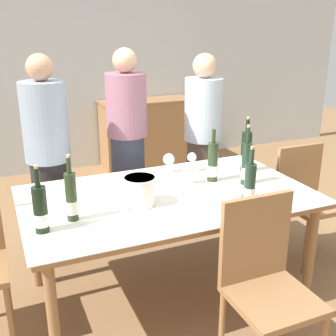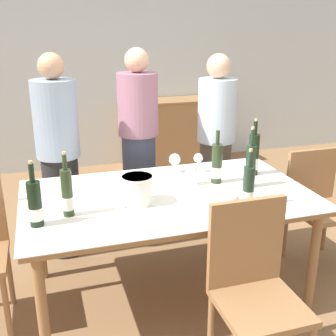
{
  "view_description": "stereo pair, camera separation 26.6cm",
  "coord_description": "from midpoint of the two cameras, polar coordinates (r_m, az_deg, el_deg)",
  "views": [
    {
      "loc": [
        -0.99,
        -2.31,
        1.79
      ],
      "look_at": [
        0.0,
        0.0,
        0.92
      ],
      "focal_mm": 45.0,
      "sensor_mm": 36.0,
      "label": 1
    },
    {
      "loc": [
        -0.74,
        -2.4,
        1.79
      ],
      "look_at": [
        0.0,
        0.0,
        0.92
      ],
      "focal_mm": 45.0,
      "sensor_mm": 36.0,
      "label": 2
    }
  ],
  "objects": [
    {
      "name": "dining_table",
      "position": [
        2.75,
        -2.78,
        -4.82
      ],
      "size": [
        1.85,
        1.08,
        0.74
      ],
      "color": "#996B42",
      "rests_on": "ground_plane"
    },
    {
      "name": "wine_glass_0",
      "position": [
        3.08,
        -2.37,
        1.1
      ],
      "size": [
        0.09,
        0.09,
        0.15
      ],
      "color": "white",
      "rests_on": "dining_table"
    },
    {
      "name": "person_guest_left",
      "position": [
        3.52,
        -7.65,
        2.65
      ],
      "size": [
        0.33,
        0.33,
        1.61
      ],
      "color": "#383F56",
      "rests_on": "ground_plane"
    },
    {
      "name": "sideboard_cabinet",
      "position": [
        5.5,
        -4.29,
        4.75
      ],
      "size": [
        1.19,
        0.46,
        0.87
      ],
      "color": "#996B42",
      "rests_on": "ground_plane"
    },
    {
      "name": "person_guest_right",
      "position": [
        3.74,
        2.69,
        3.32
      ],
      "size": [
        0.33,
        0.33,
        1.56
      ],
      "color": "#51473D",
      "rests_on": "ground_plane"
    },
    {
      "name": "wine_glass_3",
      "position": [
        3.1,
        0.82,
        1.33
      ],
      "size": [
        0.07,
        0.07,
        0.15
      ],
      "color": "white",
      "rests_on": "dining_table"
    },
    {
      "name": "wine_glass_2",
      "position": [
        2.86,
        0.13,
        -0.38
      ],
      "size": [
        0.08,
        0.08,
        0.14
      ],
      "color": "white",
      "rests_on": "dining_table"
    },
    {
      "name": "wine_bottle_3",
      "position": [
        3.12,
        8.14,
        1.99
      ],
      "size": [
        0.08,
        0.08,
        0.41
      ],
      "color": "black",
      "rests_on": "dining_table"
    },
    {
      "name": "wine_bottle_1",
      "position": [
        2.91,
        3.48,
        0.63
      ],
      "size": [
        0.07,
        0.07,
        0.37
      ],
      "color": "#28381E",
      "rests_on": "dining_table"
    },
    {
      "name": "wine_bottle_2",
      "position": [
        2.42,
        -16.06,
        -3.98
      ],
      "size": [
        0.07,
        0.07,
        0.38
      ],
      "color": "#28381E",
      "rests_on": "dining_table"
    },
    {
      "name": "back_wall",
      "position": [
        5.42,
        -14.37,
        14.38
      ],
      "size": [
        8.0,
        0.1,
        2.8
      ],
      "color": "silver",
      "rests_on": "ground_plane"
    },
    {
      "name": "wine_glass_1",
      "position": [
        2.44,
        6.18,
        -4.09
      ],
      "size": [
        0.08,
        0.08,
        0.14
      ],
      "color": "white",
      "rests_on": "dining_table"
    },
    {
      "name": "person_host",
      "position": [
        3.31,
        -18.08,
        0.6
      ],
      "size": [
        0.33,
        0.33,
        1.6
      ],
      "color": "#262628",
      "rests_on": "ground_plane"
    },
    {
      "name": "ground_plane",
      "position": [
        3.09,
        -2.57,
        -16.44
      ],
      "size": [
        12.0,
        12.0,
        0.0
      ],
      "primitive_type": "plane",
      "color": "olive"
    },
    {
      "name": "wine_bottle_4",
      "position": [
        2.88,
        7.97,
        0.42
      ],
      "size": [
        0.07,
        0.07,
        0.41
      ],
      "color": "#1E3323",
      "rests_on": "dining_table"
    },
    {
      "name": "chair_right_end",
      "position": [
        3.45,
        16.12,
        -3.38
      ],
      "size": [
        0.42,
        0.42,
        0.88
      ],
      "color": "#996B42",
      "rests_on": "ground_plane"
    },
    {
      "name": "wine_bottle_0",
      "position": [
        2.56,
        8.14,
        -2.29
      ],
      "size": [
        0.07,
        0.07,
        0.37
      ],
      "color": "#1E3323",
      "rests_on": "dining_table"
    },
    {
      "name": "chair_near_front",
      "position": [
        2.3,
        9.63,
        -14.22
      ],
      "size": [
        0.42,
        0.42,
        0.95
      ],
      "color": "#996B42",
      "rests_on": "ground_plane"
    },
    {
      "name": "wine_bottle_5",
      "position": [
        2.34,
        -20.05,
        -5.48
      ],
      "size": [
        0.08,
        0.08,
        0.37
      ],
      "color": "black",
      "rests_on": "dining_table"
    },
    {
      "name": "ice_bucket",
      "position": [
        2.55,
        -6.82,
        -3.05
      ],
      "size": [
        0.2,
        0.2,
        0.18
      ],
      "color": "white",
      "rests_on": "dining_table"
    }
  ]
}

